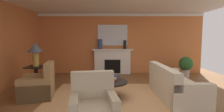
{
  "coord_description": "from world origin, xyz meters",
  "views": [
    {
      "loc": [
        -0.24,
        -4.47,
        1.55
      ],
      "look_at": [
        -0.26,
        1.16,
        1.0
      ],
      "focal_mm": 27.55,
      "sensor_mm": 36.0,
      "label": 1
    }
  ],
  "objects_px": {
    "mantel_mirror": "(113,35)",
    "armchair_near_window": "(40,87)",
    "coffee_table": "(109,85)",
    "vase_mantel_left": "(101,44)",
    "side_table": "(37,75)",
    "potted_plant": "(186,65)",
    "fireplace": "(113,62)",
    "table_lamp": "(36,50)",
    "armchair_facing_fireplace": "(94,110)",
    "vase_mantel_right": "(126,45)",
    "sofa": "(174,86)"
  },
  "relations": [
    {
      "from": "armchair_near_window",
      "to": "table_lamp",
      "type": "xyz_separation_m",
      "value": [
        -0.48,
        0.97,
        0.92
      ]
    },
    {
      "from": "side_table",
      "to": "vase_mantel_right",
      "type": "bearing_deg",
      "value": 36.51
    },
    {
      "from": "armchair_facing_fireplace",
      "to": "vase_mantel_right",
      "type": "xyz_separation_m",
      "value": [
        0.9,
        4.66,
        1.01
      ]
    },
    {
      "from": "vase_mantel_right",
      "to": "coffee_table",
      "type": "bearing_deg",
      "value": -101.87
    },
    {
      "from": "mantel_mirror",
      "to": "table_lamp",
      "type": "bearing_deg",
      "value": -135.65
    },
    {
      "from": "fireplace",
      "to": "mantel_mirror",
      "type": "bearing_deg",
      "value": 90.0
    },
    {
      "from": "vase_mantel_left",
      "to": "side_table",
      "type": "bearing_deg",
      "value": -130.45
    },
    {
      "from": "mantel_mirror",
      "to": "side_table",
      "type": "bearing_deg",
      "value": -135.65
    },
    {
      "from": "fireplace",
      "to": "potted_plant",
      "type": "xyz_separation_m",
      "value": [
        3.01,
        -0.65,
        -0.04
      ]
    },
    {
      "from": "fireplace",
      "to": "table_lamp",
      "type": "xyz_separation_m",
      "value": [
        -2.43,
        -2.26,
        0.69
      ]
    },
    {
      "from": "coffee_table",
      "to": "side_table",
      "type": "height_order",
      "value": "side_table"
    },
    {
      "from": "coffee_table",
      "to": "vase_mantel_right",
      "type": "distance_m",
      "value": 3.35
    },
    {
      "from": "armchair_near_window",
      "to": "coffee_table",
      "type": "distance_m",
      "value": 1.84
    },
    {
      "from": "mantel_mirror",
      "to": "armchair_near_window",
      "type": "xyz_separation_m",
      "value": [
        -1.95,
        -3.35,
        -1.42
      ]
    },
    {
      "from": "armchair_facing_fireplace",
      "to": "table_lamp",
      "type": "bearing_deg",
      "value": 130.42
    },
    {
      "from": "side_table",
      "to": "table_lamp",
      "type": "xyz_separation_m",
      "value": [
        -0.0,
        0.0,
        0.82
      ]
    },
    {
      "from": "armchair_near_window",
      "to": "potted_plant",
      "type": "xyz_separation_m",
      "value": [
        4.96,
        2.58,
        0.19
      ]
    },
    {
      "from": "armchair_facing_fireplace",
      "to": "side_table",
      "type": "xyz_separation_m",
      "value": [
        -2.09,
        2.45,
        0.09
      ]
    },
    {
      "from": "mantel_mirror",
      "to": "fireplace",
      "type": "bearing_deg",
      "value": -90.0
    },
    {
      "from": "vase_mantel_left",
      "to": "armchair_near_window",
      "type": "bearing_deg",
      "value": -113.76
    },
    {
      "from": "vase_mantel_left",
      "to": "potted_plant",
      "type": "bearing_deg",
      "value": -9.52
    },
    {
      "from": "mantel_mirror",
      "to": "vase_mantel_left",
      "type": "xyz_separation_m",
      "value": [
        -0.55,
        -0.17,
        -0.39
      ]
    },
    {
      "from": "armchair_near_window",
      "to": "potted_plant",
      "type": "height_order",
      "value": "armchair_near_window"
    },
    {
      "from": "vase_mantel_left",
      "to": "potted_plant",
      "type": "height_order",
      "value": "vase_mantel_left"
    },
    {
      "from": "sofa",
      "to": "armchair_near_window",
      "type": "distance_m",
      "value": 3.58
    },
    {
      "from": "armchair_facing_fireplace",
      "to": "vase_mantel_left",
      "type": "xyz_separation_m",
      "value": [
        -0.2,
        4.66,
        1.03
      ]
    },
    {
      "from": "armchair_facing_fireplace",
      "to": "coffee_table",
      "type": "bearing_deg",
      "value": 81.19
    },
    {
      "from": "mantel_mirror",
      "to": "table_lamp",
      "type": "height_order",
      "value": "mantel_mirror"
    },
    {
      "from": "coffee_table",
      "to": "table_lamp",
      "type": "xyz_separation_m",
      "value": [
        -2.33,
        0.92,
        0.89
      ]
    },
    {
      "from": "coffee_table",
      "to": "table_lamp",
      "type": "relative_size",
      "value": 1.33
    },
    {
      "from": "fireplace",
      "to": "sofa",
      "type": "distance_m",
      "value": 3.55
    },
    {
      "from": "side_table",
      "to": "potted_plant",
      "type": "relative_size",
      "value": 0.84
    },
    {
      "from": "coffee_table",
      "to": "potted_plant",
      "type": "height_order",
      "value": "potted_plant"
    },
    {
      "from": "sofa",
      "to": "side_table",
      "type": "xyz_separation_m",
      "value": [
        -4.06,
        0.89,
        0.1
      ]
    },
    {
      "from": "armchair_near_window",
      "to": "armchair_facing_fireplace",
      "type": "xyz_separation_m",
      "value": [
        1.6,
        -1.48,
        0.0
      ]
    },
    {
      "from": "table_lamp",
      "to": "armchair_facing_fireplace",
      "type": "bearing_deg",
      "value": -49.58
    },
    {
      "from": "table_lamp",
      "to": "potted_plant",
      "type": "bearing_deg",
      "value": 16.47
    },
    {
      "from": "fireplace",
      "to": "vase_mantel_left",
      "type": "distance_m",
      "value": 0.98
    },
    {
      "from": "mantel_mirror",
      "to": "vase_mantel_left",
      "type": "relative_size",
      "value": 3.05
    },
    {
      "from": "coffee_table",
      "to": "vase_mantel_left",
      "type": "height_order",
      "value": "vase_mantel_left"
    },
    {
      "from": "armchair_near_window",
      "to": "vase_mantel_left",
      "type": "distance_m",
      "value": 3.62
    },
    {
      "from": "armchair_facing_fireplace",
      "to": "sofa",
      "type": "bearing_deg",
      "value": 38.35
    },
    {
      "from": "armchair_near_window",
      "to": "side_table",
      "type": "height_order",
      "value": "armchair_near_window"
    },
    {
      "from": "mantel_mirror",
      "to": "sofa",
      "type": "xyz_separation_m",
      "value": [
        1.63,
        -3.27,
        -1.43
      ]
    },
    {
      "from": "coffee_table",
      "to": "fireplace",
      "type": "bearing_deg",
      "value": 88.05
    },
    {
      "from": "vase_mantel_right",
      "to": "vase_mantel_left",
      "type": "bearing_deg",
      "value": 180.0
    },
    {
      "from": "table_lamp",
      "to": "vase_mantel_left",
      "type": "relative_size",
      "value": 1.72
    },
    {
      "from": "side_table",
      "to": "potted_plant",
      "type": "bearing_deg",
      "value": 16.47
    },
    {
      "from": "sofa",
      "to": "armchair_facing_fireplace",
      "type": "distance_m",
      "value": 2.51
    },
    {
      "from": "vase_mantel_right",
      "to": "vase_mantel_left",
      "type": "distance_m",
      "value": 1.1
    }
  ]
}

